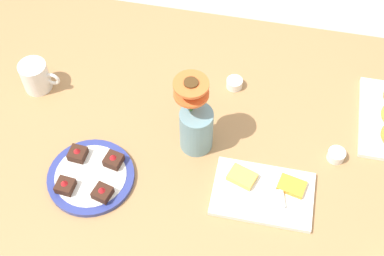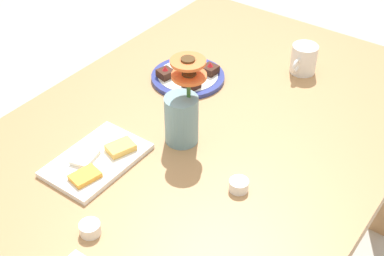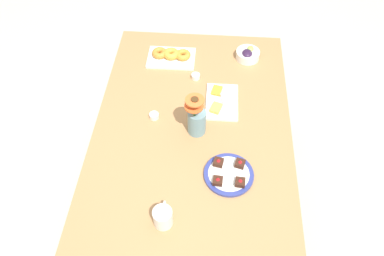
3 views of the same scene
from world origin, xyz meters
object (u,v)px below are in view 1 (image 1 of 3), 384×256
dining_table (192,153)px  cheese_platter (263,192)px  coffee_mug (36,76)px  flower_vase (196,125)px  dessert_plate (91,176)px  jam_cup_berry (234,83)px  jam_cup_honey (336,155)px

dining_table → cheese_platter: cheese_platter is taller
coffee_mug → cheese_platter: size_ratio=0.45×
flower_vase → cheese_platter: bearing=-30.7°
dessert_plate → dining_table: bearing=38.4°
dining_table → flower_vase: bearing=-55.5°
flower_vase → dining_table: bearing=124.5°
coffee_mug → flower_vase: flower_vase is taller
cheese_platter → jam_cup_berry: size_ratio=5.42×
flower_vase → jam_cup_berry: bearing=71.9°
jam_cup_honey → jam_cup_berry: (-0.31, 0.19, 0.00)m
jam_cup_honey → dessert_plate: size_ratio=0.21×
cheese_platter → jam_cup_berry: 0.37m
coffee_mug → jam_cup_honey: coffee_mug is taller
dining_table → jam_cup_honey: jam_cup_honey is taller
coffee_mug → dessert_plate: size_ratio=0.50×
dessert_plate → jam_cup_berry: bearing=50.3°
dining_table → dessert_plate: 0.32m
jam_cup_honey → jam_cup_berry: bearing=147.8°
dining_table → jam_cup_berry: 0.24m
cheese_platter → dessert_plate: (-0.45, -0.04, 0.00)m
dessert_plate → coffee_mug: bearing=132.6°
jam_cup_honey → coffee_mug: bearing=175.0°
coffee_mug → dessert_plate: (0.25, -0.27, -0.04)m
dining_table → jam_cup_honey: size_ratio=33.33×
jam_cup_honey → dessert_plate: dessert_plate is taller
cheese_platter → jam_cup_honey: 0.23m
jam_cup_honey → cheese_platter: bearing=-140.1°
jam_cup_honey → flower_vase: (-0.38, -0.03, 0.07)m
dining_table → coffee_mug: coffee_mug is taller
coffee_mug → dessert_plate: bearing=-47.4°
coffee_mug → jam_cup_berry: 0.59m
dining_table → flower_vase: flower_vase is taller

